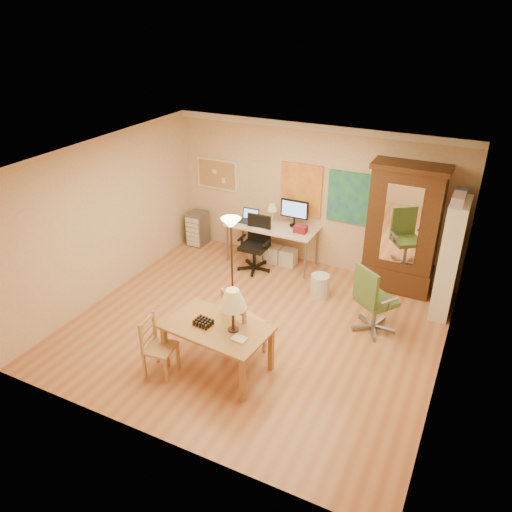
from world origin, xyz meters
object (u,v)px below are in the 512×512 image
at_px(office_chair_black, 255,256).
at_px(armoire, 402,237).
at_px(computer_desk, 274,240).
at_px(bookshelf, 450,259).
at_px(dining_table, 223,319).
at_px(office_chair_green, 373,314).

xyz_separation_m(office_chair_black, armoire, (2.55, 0.50, 0.71)).
bearing_deg(computer_desk, bookshelf, -6.45).
distance_m(computer_desk, armoire, 2.40).
relative_size(computer_desk, office_chair_black, 1.65).
xyz_separation_m(computer_desk, armoire, (2.34, 0.08, 0.51)).
distance_m(office_chair_black, bookshelf, 3.47).
height_order(dining_table, computer_desk, dining_table).
height_order(armoire, bookshelf, armoire).
relative_size(office_chair_black, bookshelf, 0.54).
bearing_deg(computer_desk, dining_table, -77.75).
distance_m(computer_desk, office_chair_green, 2.70).
bearing_deg(office_chair_green, dining_table, -131.02).
xyz_separation_m(computer_desk, office_chair_black, (-0.21, -0.42, -0.20)).
relative_size(computer_desk, bookshelf, 0.89).
relative_size(computer_desk, armoire, 0.76).
xyz_separation_m(dining_table, armoire, (1.64, 3.32, 0.15)).
bearing_deg(office_chair_green, computer_desk, 148.55).
xyz_separation_m(dining_table, office_chair_black, (-0.91, 2.82, -0.56)).
bearing_deg(bookshelf, dining_table, -130.80).
xyz_separation_m(dining_table, office_chair_green, (1.59, 1.83, -0.54)).
height_order(office_chair_green, armoire, armoire).
bearing_deg(dining_table, office_chair_black, 107.94).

